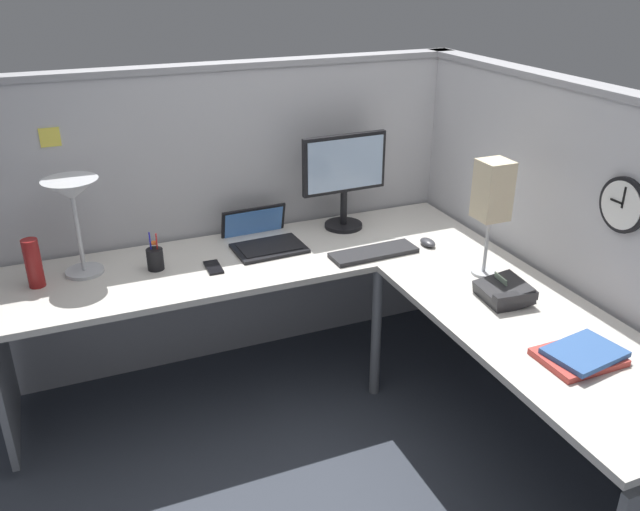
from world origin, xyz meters
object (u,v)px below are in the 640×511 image
(computer_mouse, at_px, (428,242))
(book_stack, at_px, (581,355))
(monitor, at_px, (344,174))
(keyboard, at_px, (374,253))
(cell_phone, at_px, (213,267))
(laptop, at_px, (262,238))
(desk_lamp_paper, at_px, (492,194))
(wall_clock, at_px, (624,205))
(thermos_flask, at_px, (33,263))
(office_phone, at_px, (505,293))
(desk_lamp_dome, at_px, (72,197))
(pen_cup, at_px, (155,259))

(computer_mouse, xyz_separation_m, book_stack, (-0.03, -1.09, 0.00))
(monitor, relative_size, computer_mouse, 4.81)
(keyboard, bearing_deg, cell_phone, 166.83)
(laptop, relative_size, desk_lamp_paper, 0.75)
(monitor, bearing_deg, wall_clock, -62.64)
(monitor, bearing_deg, thermos_flask, -175.97)
(office_phone, bearing_deg, thermos_flask, 153.68)
(keyboard, bearing_deg, desk_lamp_paper, -47.36)
(office_phone, height_order, desk_lamp_paper, desk_lamp_paper)
(computer_mouse, relative_size, book_stack, 0.35)
(keyboard, distance_m, thermos_flask, 1.53)
(thermos_flask, bearing_deg, desk_lamp_dome, 15.79)
(keyboard, distance_m, desk_lamp_dome, 1.39)
(laptop, xyz_separation_m, wall_clock, (1.09, -1.17, 0.42))
(wall_clock, bearing_deg, thermos_flask, 152.88)
(computer_mouse, bearing_deg, book_stack, -91.36)
(keyboard, relative_size, computer_mouse, 4.13)
(monitor, bearing_deg, computer_mouse, -53.12)
(cell_phone, relative_size, wall_clock, 0.65)
(monitor, relative_size, cell_phone, 3.47)
(computer_mouse, height_order, office_phone, office_phone)
(monitor, distance_m, keyboard, 0.47)
(computer_mouse, bearing_deg, monitor, 126.88)
(office_phone, xyz_separation_m, desk_lamp_paper, (0.07, 0.25, 0.35))
(pen_cup, relative_size, cell_phone, 1.25)
(desk_lamp_dome, height_order, desk_lamp_paper, desk_lamp_paper)
(pen_cup, bearing_deg, keyboard, -13.70)
(thermos_flask, bearing_deg, cell_phone, -9.15)
(cell_phone, xyz_separation_m, desk_lamp_paper, (1.12, -0.52, 0.38))
(cell_phone, distance_m, wall_clock, 1.75)
(monitor, bearing_deg, book_stack, -79.95)
(keyboard, relative_size, thermos_flask, 1.95)
(laptop, xyz_separation_m, desk_lamp_paper, (0.82, -0.72, 0.36))
(computer_mouse, height_order, desk_lamp_paper, desk_lamp_paper)
(desk_lamp_dome, height_order, pen_cup, desk_lamp_dome)
(computer_mouse, distance_m, cell_phone, 1.06)
(laptop, bearing_deg, wall_clock, -47.16)
(laptop, distance_m, desk_lamp_dome, 0.92)
(cell_phone, relative_size, office_phone, 0.65)
(keyboard, xyz_separation_m, wall_clock, (0.63, -0.83, 0.44))
(desk_lamp_paper, bearing_deg, laptop, 138.74)
(computer_mouse, bearing_deg, pen_cup, 169.21)
(pen_cup, bearing_deg, desk_lamp_paper, -24.30)
(cell_phone, xyz_separation_m, thermos_flask, (-0.75, 0.12, 0.10))
(desk_lamp_dome, relative_size, book_stack, 1.49)
(monitor, relative_size, book_stack, 1.67)
(laptop, xyz_separation_m, pen_cup, (-0.55, -0.10, 0.03))
(monitor, bearing_deg, desk_lamp_dome, -177.81)
(desk_lamp_dome, distance_m, pen_cup, 0.45)
(cell_phone, distance_m, office_phone, 1.30)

